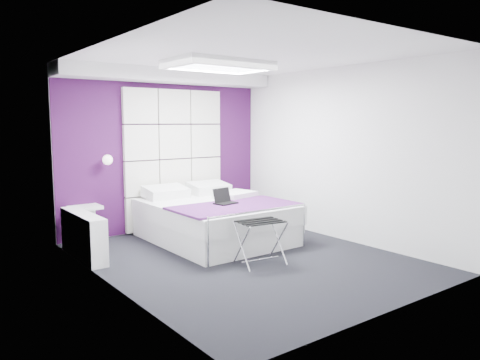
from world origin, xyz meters
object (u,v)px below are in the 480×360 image
object	(u,v)px
bed	(214,219)
nightstand	(85,207)
laptop	(224,200)
luggage_rack	(260,243)
wall_lamp	(107,160)
radiator	(83,235)

from	to	relation	value
bed	nightstand	distance (m)	1.90
bed	laptop	world-z (taller)	laptop
luggage_rack	wall_lamp	bearing A→B (deg)	121.60
bed	nightstand	bearing A→B (deg)	149.40
radiator	nightstand	distance (m)	0.81
laptop	nightstand	bearing A→B (deg)	130.94
wall_lamp	laptop	size ratio (longest dim) A/B	0.48
wall_lamp	nightstand	xyz separation A→B (m)	(-0.37, -0.04, -0.68)
radiator	nightstand	bearing A→B (deg)	69.17
wall_lamp	luggage_rack	size ratio (longest dim) A/B	0.27
wall_lamp	luggage_rack	xyz separation A→B (m)	(1.04, -2.37, -0.94)
nightstand	laptop	size ratio (longest dim) A/B	1.41
nightstand	wall_lamp	bearing A→B (deg)	6.24
radiator	nightstand	world-z (taller)	radiator
bed	luggage_rack	distance (m)	1.39
radiator	luggage_rack	size ratio (longest dim) A/B	2.14
radiator	laptop	xyz separation A→B (m)	(1.85, -0.58, 0.37)
wall_lamp	radiator	world-z (taller)	wall_lamp
wall_lamp	laptop	xyz separation A→B (m)	(1.21, -1.34, -0.55)
luggage_rack	laptop	xyz separation A→B (m)	(0.17, 1.03, 0.39)
wall_lamp	bed	distance (m)	1.84
laptop	wall_lamp	bearing A→B (deg)	122.53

